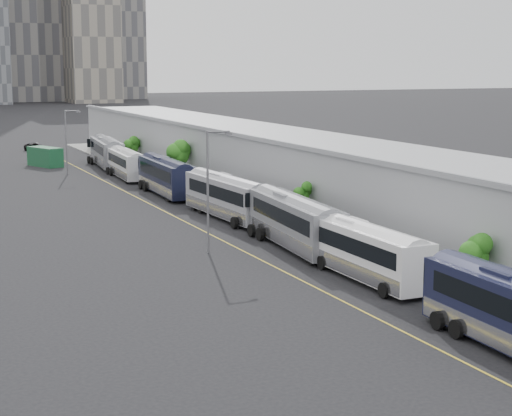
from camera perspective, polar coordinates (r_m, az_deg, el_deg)
sidewalk at (r=77.05m, az=3.98°, el=-0.97°), size 10.00×170.00×0.12m
lane_line at (r=72.82m, az=-3.35°, el=-1.62°), size 0.12×160.00×0.02m
depot at (r=78.43m, az=6.58°, el=1.73°), size 12.45×160.40×7.20m
bus_2 at (r=57.20m, az=7.15°, el=-3.15°), size 2.90×13.00×3.80m
bus_3 at (r=66.34m, az=2.63°, el=-1.22°), size 4.02×14.14×4.08m
bus_4 at (r=78.96m, az=-1.91°, el=0.51°), size 3.41×13.82×4.01m
bus_5 at (r=93.77m, az=-5.99°, el=1.91°), size 3.26×13.90×4.04m
bus_6 at (r=108.21m, az=-8.63°, el=2.77°), size 3.18×12.43×3.60m
bus_7 at (r=120.60m, az=-9.90°, el=3.52°), size 4.14×14.02×4.04m
tree_1 at (r=53.17m, az=14.28°, el=-2.91°), size 1.91×1.91×3.88m
tree_2 at (r=72.73m, az=3.08°, el=0.87°), size 1.30×1.30×3.87m
tree_3 at (r=100.41m, az=-5.23°, el=3.78°), size 2.69×2.69×5.42m
tree_4 at (r=120.70m, az=-8.30°, el=4.18°), size 2.00×2.00×4.00m
street_lamp_near at (r=64.12m, az=-3.09°, el=1.66°), size 2.04×0.22×9.25m
street_lamp_far at (r=112.68m, az=-12.45°, el=4.62°), size 2.04×0.22×8.33m
shipping_container at (r=123.14m, az=-13.88°, el=3.34°), size 4.28×6.25×2.69m
suv at (r=145.04m, az=-14.49°, el=3.96°), size 3.37×5.36×1.38m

